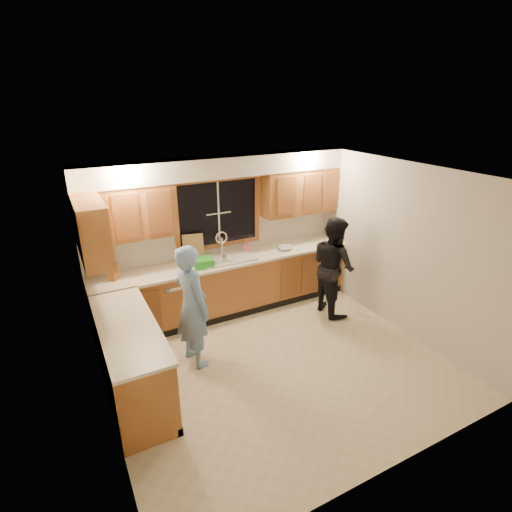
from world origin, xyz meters
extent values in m
plane|color=beige|center=(0.00, 0.00, 0.00)|extent=(4.20, 4.20, 0.00)
plane|color=silver|center=(0.00, 0.00, 2.50)|extent=(4.20, 4.20, 0.00)
plane|color=silver|center=(0.00, 1.90, 1.25)|extent=(4.20, 0.00, 4.20)
plane|color=silver|center=(-2.10, 0.00, 1.25)|extent=(0.00, 3.80, 3.80)
plane|color=silver|center=(2.10, 0.00, 1.25)|extent=(0.00, 3.80, 3.80)
cube|color=#AD6832|center=(0.00, 1.60, 0.44)|extent=(4.20, 0.60, 0.88)
cube|color=#AD6832|center=(-1.80, 0.35, 0.44)|extent=(0.60, 1.90, 0.88)
cube|color=#F2E8CC|center=(0.00, 1.58, 0.90)|extent=(4.20, 0.63, 0.04)
cube|color=#F2E8CC|center=(-1.79, 0.35, 0.90)|extent=(0.63, 1.90, 0.04)
cube|color=#AD6832|center=(-1.43, 1.73, 1.83)|extent=(1.35, 0.33, 0.75)
cube|color=#AD6832|center=(1.43, 1.73, 1.83)|extent=(1.35, 0.33, 0.75)
cube|color=#AD6832|center=(-1.94, 1.12, 1.83)|extent=(0.33, 0.90, 0.75)
cube|color=white|center=(0.00, 1.72, 2.35)|extent=(4.20, 0.35, 0.30)
cube|color=black|center=(0.00, 1.90, 1.60)|extent=(1.30, 0.01, 1.00)
cube|color=#AD6832|center=(0.00, 1.89, 2.14)|extent=(1.44, 0.03, 0.07)
cube|color=#AD6832|center=(0.00, 1.89, 1.07)|extent=(1.44, 0.03, 0.07)
cube|color=#AD6832|center=(-0.69, 1.89, 1.60)|extent=(0.07, 0.03, 1.00)
cube|color=#AD6832|center=(0.69, 1.89, 1.60)|extent=(0.07, 0.03, 1.00)
cube|color=silver|center=(0.00, 1.60, 0.93)|extent=(0.86, 0.52, 0.03)
cube|color=silver|center=(-0.21, 1.60, 0.84)|extent=(0.38, 0.42, 0.18)
cube|color=silver|center=(0.21, 1.60, 0.84)|extent=(0.38, 0.42, 0.18)
cylinder|color=silver|center=(0.00, 1.80, 1.08)|extent=(0.04, 0.04, 0.28)
torus|color=silver|center=(0.00, 1.80, 1.22)|extent=(0.21, 0.03, 0.21)
cube|color=silver|center=(-0.85, 1.59, 0.41)|extent=(0.60, 0.56, 0.82)
cube|color=silver|center=(-1.80, -0.22, 0.45)|extent=(0.58, 0.75, 0.90)
imported|color=#76A6DF|center=(-0.94, 0.57, 0.83)|extent=(0.53, 0.68, 1.67)
imported|color=black|center=(1.50, 0.82, 0.81)|extent=(0.66, 0.82, 1.61)
cube|color=#945529|center=(-1.71, 1.66, 1.04)|extent=(0.17, 0.17, 0.24)
cube|color=tan|center=(-0.48, 1.78, 1.14)|extent=(0.34, 0.17, 0.43)
cube|color=green|center=(-0.43, 1.50, 0.99)|extent=(0.32, 0.31, 0.13)
imported|color=#E75890|center=(0.40, 1.73, 1.02)|extent=(0.12, 0.12, 0.20)
imported|color=silver|center=(1.03, 1.53, 0.95)|extent=(0.25, 0.25, 0.06)
cylinder|color=#C4B097|center=(-0.32, 1.41, 0.97)|extent=(0.07, 0.07, 0.11)
cylinder|color=#C4B097|center=(-0.10, 1.46, 0.98)|extent=(0.08, 0.08, 0.13)
camera|label=1|loc=(-2.29, -3.77, 3.35)|focal=28.00mm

